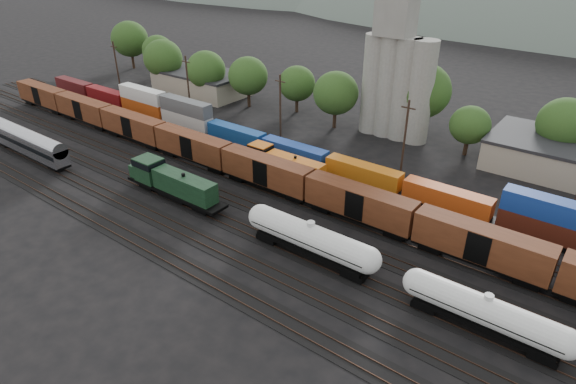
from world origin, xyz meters
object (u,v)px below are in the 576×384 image
Objects in this scene: passenger_coach at (27,141)px; grain_silo at (397,76)px; tank_car_a at (310,238)px; orange_locomotive at (281,162)px; green_locomotive at (170,181)px.

passenger_coach is 64.20m from grain_silo.
passenger_coach is (-54.11, -5.00, 0.25)m from tank_car_a.
orange_locomotive is at bearing 136.77° from tank_car_a.
grain_silo is at bearing 46.26° from passenger_coach.
passenger_coach is at bearing -170.51° from green_locomotive.
green_locomotive is 24.19m from tank_car_a.
green_locomotive is 30.34m from passenger_coach.
grain_silo is (-10.09, 41.00, 8.49)m from tank_car_a.
green_locomotive reaches higher than tank_car_a.
tank_car_a is 21.90m from orange_locomotive.
passenger_coach reaches higher than tank_car_a.
green_locomotive reaches higher than orange_locomotive.
tank_car_a is 1.10× the size of orange_locomotive.
tank_car_a is 43.07m from grain_silo.
orange_locomotive is (38.15, 20.00, -0.68)m from passenger_coach.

